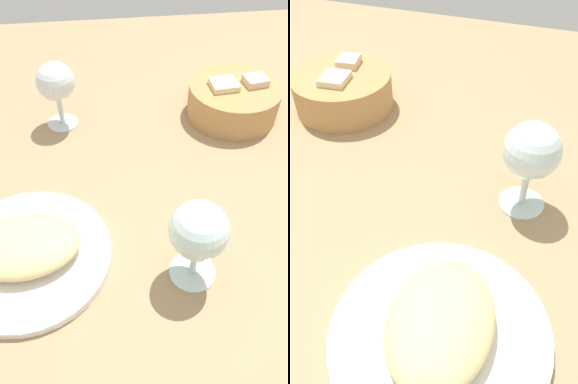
# 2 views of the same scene
# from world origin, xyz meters

# --- Properties ---
(ground_plane) EXTENTS (1.40, 1.40, 0.02)m
(ground_plane) POSITION_xyz_m (0.00, 0.00, -0.01)
(ground_plane) COLOR #A2845C
(plate) EXTENTS (0.24, 0.24, 0.01)m
(plate) POSITION_xyz_m (-0.18, -0.09, 0.01)
(plate) COLOR white
(plate) RESTS_ON ground_plane
(omelette) EXTENTS (0.16, 0.12, 0.04)m
(omelette) POSITION_xyz_m (-0.18, -0.09, 0.03)
(omelette) COLOR #E3C983
(omelette) RESTS_ON plate
(bread_basket) EXTENTS (0.18, 0.18, 0.08)m
(bread_basket) POSITION_xyz_m (0.21, 0.22, 0.03)
(bread_basket) COLOR tan
(bread_basket) RESTS_ON ground_plane
(wine_glass_near) EXTENTS (0.08, 0.08, 0.14)m
(wine_glass_near) POSITION_xyz_m (0.05, -0.14, 0.09)
(wine_glass_near) COLOR silver
(wine_glass_near) RESTS_ON ground_plane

